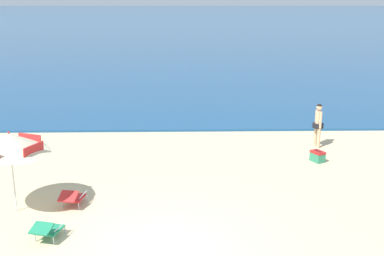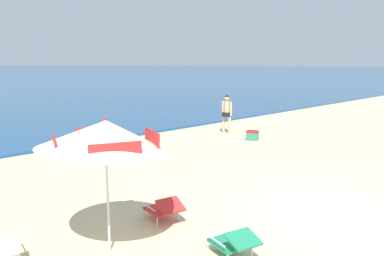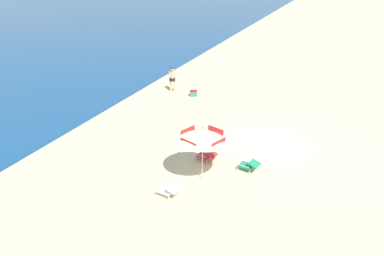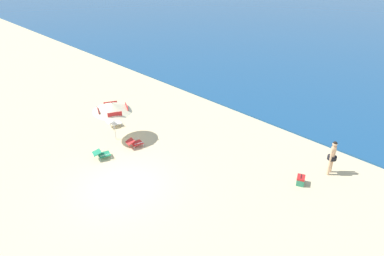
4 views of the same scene
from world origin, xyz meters
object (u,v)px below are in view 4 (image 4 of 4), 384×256
Objects in this scene: beach_umbrella_striped_main at (112,107)px; lounge_chair_under_umbrella at (114,122)px; person_standing_near_shore at (333,155)px; lounge_chair_beside_umbrella at (102,154)px; lounge_chair_facing_sea at (135,142)px; cooler_box at (301,180)px.

beach_umbrella_striped_main is 2.42m from lounge_chair_under_umbrella.
beach_umbrella_striped_main is 11.64m from person_standing_near_shore.
lounge_chair_facing_sea is at bearing 84.92° from lounge_chair_beside_umbrella.
lounge_chair_facing_sea is 8.89m from cooler_box.
lounge_chair_under_umbrella is 0.98× the size of lounge_chair_facing_sea.
lounge_chair_beside_umbrella reaches higher than cooler_box.
beach_umbrella_striped_main is at bearing -168.87° from lounge_chair_facing_sea.
lounge_chair_beside_umbrella is 11.48m from person_standing_near_shore.
person_standing_near_shore reaches higher than lounge_chair_facing_sea.
lounge_chair_beside_umbrella is 1.62× the size of cooler_box.
person_standing_near_shore is at bearing 29.79° from beach_umbrella_striped_main.
person_standing_near_shore reaches higher than lounge_chair_beside_umbrella.
beach_umbrella_striped_main is 1.43× the size of person_standing_near_shore.
lounge_chair_facing_sea is at bearing -9.69° from lounge_chair_under_umbrella.
beach_umbrella_striped_main is 2.72m from lounge_chair_beside_umbrella.
person_standing_near_shore reaches higher than lounge_chair_under_umbrella.
lounge_chair_facing_sea is at bearing 11.13° from beach_umbrella_striped_main.
cooler_box is (-0.48, -1.80, -0.82)m from person_standing_near_shore.
cooler_box is at bearing 24.38° from lounge_chair_facing_sea.
lounge_chair_under_umbrella is 3.01m from lounge_chair_facing_sea.
lounge_chair_facing_sea is (1.49, 0.29, -1.73)m from beach_umbrella_striped_main.
lounge_chair_facing_sea reaches higher than cooler_box.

